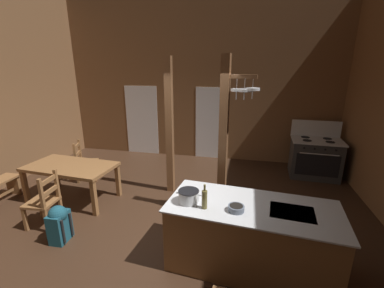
{
  "coord_description": "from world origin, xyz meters",
  "views": [
    {
      "loc": [
        1.41,
        -3.49,
        2.61
      ],
      "look_at": [
        0.43,
        1.04,
        1.2
      ],
      "focal_mm": 24.07,
      "sensor_mm": 36.0,
      "label": 1
    }
  ],
  "objects_px": {
    "backpack": "(59,223)",
    "bottle_tall_on_counter": "(205,199)",
    "ladderback_chair_near_window": "(44,201)",
    "kitchen_island": "(250,236)",
    "ladderback_chair_by_post": "(85,162)",
    "stove_range": "(315,157)",
    "dining_table": "(71,169)",
    "mixing_bowl_on_counter": "(236,208)",
    "stockpot_on_counter": "(189,196)"
  },
  "relations": [
    {
      "from": "ladderback_chair_by_post",
      "to": "backpack",
      "type": "distance_m",
      "value": 2.32
    },
    {
      "from": "backpack",
      "to": "mixing_bowl_on_counter",
      "type": "distance_m",
      "value": 2.73
    },
    {
      "from": "kitchen_island",
      "to": "ladderback_chair_near_window",
      "type": "xyz_separation_m",
      "value": [
        -3.35,
        0.21,
        -0.0
      ]
    },
    {
      "from": "dining_table",
      "to": "ladderback_chair_by_post",
      "type": "height_order",
      "value": "ladderback_chair_by_post"
    },
    {
      "from": "bottle_tall_on_counter",
      "to": "dining_table",
      "type": "bearing_deg",
      "value": 155.88
    },
    {
      "from": "dining_table",
      "to": "ladderback_chair_near_window",
      "type": "distance_m",
      "value": 0.93
    },
    {
      "from": "dining_table",
      "to": "ladderback_chair_near_window",
      "type": "xyz_separation_m",
      "value": [
        0.13,
        -0.9,
        -0.2
      ]
    },
    {
      "from": "ladderback_chair_by_post",
      "to": "mixing_bowl_on_counter",
      "type": "relative_size",
      "value": 4.76
    },
    {
      "from": "ladderback_chair_near_window",
      "to": "stockpot_on_counter",
      "type": "distance_m",
      "value": 2.62
    },
    {
      "from": "bottle_tall_on_counter",
      "to": "kitchen_island",
      "type": "bearing_deg",
      "value": 17.67
    },
    {
      "from": "stockpot_on_counter",
      "to": "dining_table",
      "type": "bearing_deg",
      "value": 155.91
    },
    {
      "from": "ladderback_chair_near_window",
      "to": "mixing_bowl_on_counter",
      "type": "distance_m",
      "value": 3.22
    },
    {
      "from": "ladderback_chair_near_window",
      "to": "bottle_tall_on_counter",
      "type": "distance_m",
      "value": 2.85
    },
    {
      "from": "backpack",
      "to": "stockpot_on_counter",
      "type": "xyz_separation_m",
      "value": [
        2.04,
        0.01,
        0.68
      ]
    },
    {
      "from": "stove_range",
      "to": "ladderback_chair_near_window",
      "type": "relative_size",
      "value": 1.39
    },
    {
      "from": "backpack",
      "to": "bottle_tall_on_counter",
      "type": "bearing_deg",
      "value": -2.35
    },
    {
      "from": "stove_range",
      "to": "ladderback_chair_near_window",
      "type": "height_order",
      "value": "stove_range"
    },
    {
      "from": "kitchen_island",
      "to": "mixing_bowl_on_counter",
      "type": "relative_size",
      "value": 11.23
    },
    {
      "from": "kitchen_island",
      "to": "backpack",
      "type": "distance_m",
      "value": 2.85
    },
    {
      "from": "kitchen_island",
      "to": "backpack",
      "type": "relative_size",
      "value": 3.76
    },
    {
      "from": "kitchen_island",
      "to": "backpack",
      "type": "height_order",
      "value": "kitchen_island"
    },
    {
      "from": "ladderback_chair_by_post",
      "to": "backpack",
      "type": "relative_size",
      "value": 1.59
    },
    {
      "from": "ladderback_chair_by_post",
      "to": "mixing_bowl_on_counter",
      "type": "distance_m",
      "value": 4.25
    },
    {
      "from": "mixing_bowl_on_counter",
      "to": "bottle_tall_on_counter",
      "type": "distance_m",
      "value": 0.4
    },
    {
      "from": "bottle_tall_on_counter",
      "to": "ladderback_chair_by_post",
      "type": "bearing_deg",
      "value": 145.65
    },
    {
      "from": "backpack",
      "to": "stockpot_on_counter",
      "type": "bearing_deg",
      "value": 0.24
    },
    {
      "from": "ladderback_chair_by_post",
      "to": "bottle_tall_on_counter",
      "type": "distance_m",
      "value": 3.95
    },
    {
      "from": "stove_range",
      "to": "bottle_tall_on_counter",
      "type": "xyz_separation_m",
      "value": [
        -2.12,
        -3.58,
        0.56
      ]
    },
    {
      "from": "mixing_bowl_on_counter",
      "to": "dining_table",
      "type": "bearing_deg",
      "value": 158.75
    },
    {
      "from": "ladderback_chair_near_window",
      "to": "mixing_bowl_on_counter",
      "type": "bearing_deg",
      "value": -6.89
    },
    {
      "from": "ladderback_chair_near_window",
      "to": "stockpot_on_counter",
      "type": "xyz_separation_m",
      "value": [
        2.54,
        -0.3,
        0.54
      ]
    },
    {
      "from": "backpack",
      "to": "mixing_bowl_on_counter",
      "type": "relative_size",
      "value": 2.99
    },
    {
      "from": "stockpot_on_counter",
      "to": "kitchen_island",
      "type": "bearing_deg",
      "value": 6.03
    },
    {
      "from": "ladderback_chair_by_post",
      "to": "mixing_bowl_on_counter",
      "type": "height_order",
      "value": "mixing_bowl_on_counter"
    },
    {
      "from": "ladderback_chair_by_post",
      "to": "kitchen_island",
      "type": "bearing_deg",
      "value": -27.87
    },
    {
      "from": "dining_table",
      "to": "ladderback_chair_near_window",
      "type": "bearing_deg",
      "value": -81.77
    },
    {
      "from": "ladderback_chair_by_post",
      "to": "stockpot_on_counter",
      "type": "bearing_deg",
      "value": -35.01
    },
    {
      "from": "stove_range",
      "to": "backpack",
      "type": "distance_m",
      "value": 5.6
    },
    {
      "from": "stockpot_on_counter",
      "to": "ladderback_chair_by_post",
      "type": "bearing_deg",
      "value": 144.99
    },
    {
      "from": "stove_range",
      "to": "bottle_tall_on_counter",
      "type": "relative_size",
      "value": 4.11
    },
    {
      "from": "backpack",
      "to": "mixing_bowl_on_counter",
      "type": "xyz_separation_m",
      "value": [
        2.65,
        -0.07,
        0.63
      ]
    },
    {
      "from": "kitchen_island",
      "to": "stockpot_on_counter",
      "type": "distance_m",
      "value": 0.98
    },
    {
      "from": "kitchen_island",
      "to": "dining_table",
      "type": "bearing_deg",
      "value": 162.35
    },
    {
      "from": "stove_range",
      "to": "dining_table",
      "type": "bearing_deg",
      "value": -155.49
    },
    {
      "from": "kitchen_island",
      "to": "bottle_tall_on_counter",
      "type": "bearing_deg",
      "value": -162.33
    },
    {
      "from": "ladderback_chair_by_post",
      "to": "dining_table",
      "type": "bearing_deg",
      "value": -70.05
    },
    {
      "from": "kitchen_island",
      "to": "stove_range",
      "type": "distance_m",
      "value": 3.72
    },
    {
      "from": "backpack",
      "to": "stove_range",
      "type": "bearing_deg",
      "value": 38.54
    },
    {
      "from": "stove_range",
      "to": "ladderback_chair_by_post",
      "type": "bearing_deg",
      "value": -165.54
    },
    {
      "from": "kitchen_island",
      "to": "stove_range",
      "type": "xyz_separation_m",
      "value": [
        1.53,
        3.39,
        0.03
      ]
    }
  ]
}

